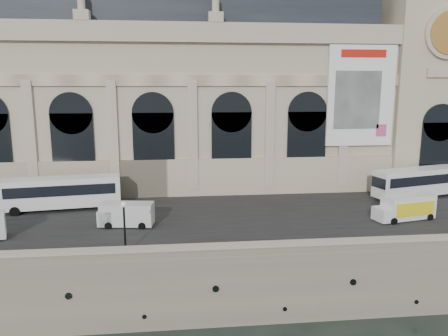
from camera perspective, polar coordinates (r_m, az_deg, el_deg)
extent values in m
plane|color=black|center=(39.70, -4.14, -20.24)|extent=(260.00, 260.00, 0.00)
cube|color=gray|center=(71.18, -5.16, -3.42)|extent=(160.00, 70.00, 6.00)
cube|color=#2D2D2D|center=(50.13, -4.80, -5.95)|extent=(160.00, 24.00, 0.06)
cube|color=gray|center=(37.31, -4.31, -11.11)|extent=(160.00, 1.20, 1.10)
cube|color=beige|center=(37.09, -4.33, -10.25)|extent=(160.00, 1.40, 0.12)
cube|color=#B7A98C|center=(65.29, -10.62, 7.60)|extent=(68.00, 18.00, 22.00)
cube|color=beige|center=(57.35, -11.03, -1.42)|extent=(68.60, 0.40, 5.00)
cube|color=beige|center=(56.29, -11.74, 17.07)|extent=(69.00, 0.80, 2.40)
cube|color=beige|center=(56.08, -11.49, 11.16)|extent=(68.00, 0.30, 1.40)
cube|color=#23282F|center=(66.04, -11.07, 19.82)|extent=(64.00, 15.00, 6.00)
cube|color=beige|center=(58.97, -23.94, 3.60)|extent=(1.20, 0.50, 14.00)
cube|color=black|center=(57.89, -19.09, 2.32)|extent=(5.20, 0.25, 9.00)
cylinder|color=black|center=(57.44, -19.37, 6.76)|extent=(5.20, 0.25, 5.20)
cube|color=beige|center=(56.71, -14.26, 3.95)|extent=(1.20, 0.50, 14.00)
cube|color=black|center=(56.47, -9.15, 2.58)|extent=(5.20, 0.25, 9.00)
cylinder|color=black|center=(56.01, -9.29, 7.14)|extent=(5.20, 0.25, 5.20)
cube|color=beige|center=(56.16, -4.09, 4.19)|extent=(1.20, 0.50, 14.00)
cube|color=black|center=(56.81, 0.98, 2.77)|extent=(5.20, 0.25, 9.00)
cylinder|color=black|center=(56.35, 1.00, 7.30)|extent=(5.20, 0.25, 5.20)
cube|color=beige|center=(57.37, 5.97, 4.30)|extent=(1.20, 0.50, 14.00)
cube|color=black|center=(58.87, 10.70, 2.86)|extent=(5.20, 0.25, 9.00)
cylinder|color=black|center=(58.43, 10.86, 7.24)|extent=(5.20, 0.25, 5.20)
cube|color=beige|center=(60.25, 15.34, 4.28)|extent=(1.20, 0.50, 14.00)
cube|color=white|center=(60.49, 17.44, 8.95)|extent=(9.00, 0.35, 13.00)
cube|color=red|center=(60.42, 17.81, 14.06)|extent=(6.00, 0.06, 1.00)
cube|color=gray|center=(60.13, 17.04, 8.49)|extent=(6.20, 0.06, 7.50)
cube|color=#CA4776|center=(61.83, 19.83, 4.65)|extent=(1.40, 0.06, 1.60)
cube|color=#B7A98C|center=(71.15, 23.73, 10.36)|extent=(12.00, 14.00, 30.00)
cube|color=black|center=(65.63, 26.16, 1.86)|extent=(5.00, 0.25, 8.00)
cube|color=white|center=(54.22, -20.40, -2.94)|extent=(13.45, 4.48, 3.41)
cube|color=black|center=(55.35, -27.25, -2.85)|extent=(0.42, 2.52, 1.32)
cube|color=black|center=(52.75, -20.61, -2.84)|extent=(12.00, 1.69, 1.21)
cube|color=black|center=(55.49, -20.27, -2.16)|extent=(12.00, 1.69, 1.21)
cylinder|color=black|center=(54.14, -25.67, -5.17)|extent=(1.13, 0.47, 1.10)
cylinder|color=black|center=(56.74, -25.12, -4.42)|extent=(1.13, 0.47, 1.10)
cylinder|color=black|center=(52.91, -15.11, -4.81)|extent=(1.13, 0.47, 1.10)
cylinder|color=black|center=(55.56, -15.05, -4.06)|extent=(1.13, 0.47, 1.10)
cube|color=white|center=(61.84, 24.19, -1.60)|extent=(13.34, 5.92, 3.38)
cube|color=black|center=(57.40, 19.55, -1.83)|extent=(0.71, 2.45, 1.31)
cube|color=black|center=(60.80, 25.15, -1.45)|extent=(11.62, 3.08, 1.20)
cube|color=black|center=(62.74, 23.33, -0.96)|extent=(11.62, 3.08, 1.20)
cylinder|color=black|center=(57.92, 21.55, -3.85)|extent=(1.14, 0.59, 1.09)
cylinder|color=black|center=(59.89, 19.81, -3.27)|extent=(1.14, 0.59, 1.09)
cylinder|color=black|center=(66.57, 26.27, -2.38)|extent=(1.14, 0.59, 1.09)
cube|color=silver|center=(46.40, -12.53, -5.87)|extent=(5.57, 2.74, 2.28)
cube|color=silver|center=(47.05, -15.06, -6.20)|extent=(1.75, 2.25, 1.58)
cube|color=black|center=(47.06, -15.74, -5.54)|extent=(0.29, 1.78, 0.79)
cylinder|color=black|center=(46.17, -14.86, -7.32)|extent=(0.78, 0.34, 0.75)
cylinder|color=black|center=(48.07, -14.18, -6.56)|extent=(0.78, 0.34, 0.75)
cylinder|color=black|center=(45.35, -10.67, -7.47)|extent=(0.78, 0.34, 0.75)
cylinder|color=black|center=(47.28, -10.15, -6.69)|extent=(0.78, 0.34, 0.75)
cube|color=white|center=(51.56, 22.91, -4.66)|extent=(5.98, 3.32, 2.54)
cube|color=yellow|center=(50.77, 23.73, -4.96)|extent=(4.80, 1.10, 1.51)
cube|color=red|center=(50.77, 23.73, -4.96)|extent=(2.77, 0.64, 0.57)
cube|color=white|center=(49.70, 20.06, -5.70)|extent=(1.91, 2.35, 1.41)
cylinder|color=black|center=(49.40, 21.32, -6.51)|extent=(0.79, 0.42, 0.75)
cylinder|color=black|center=(51.00, 19.77, -5.87)|extent=(0.79, 0.42, 0.75)
cylinder|color=black|center=(52.46, 25.32, -5.82)|extent=(0.79, 0.42, 0.75)
cylinder|color=black|center=(53.97, 23.74, -5.25)|extent=(0.79, 0.42, 0.75)
cylinder|color=black|center=(39.37, -12.72, -10.67)|extent=(0.48, 0.48, 0.44)
cylinder|color=black|center=(38.70, -12.84, -7.95)|extent=(0.18, 0.18, 4.38)
sphere|color=beige|center=(38.04, -12.99, -4.66)|extent=(0.48, 0.48, 0.48)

